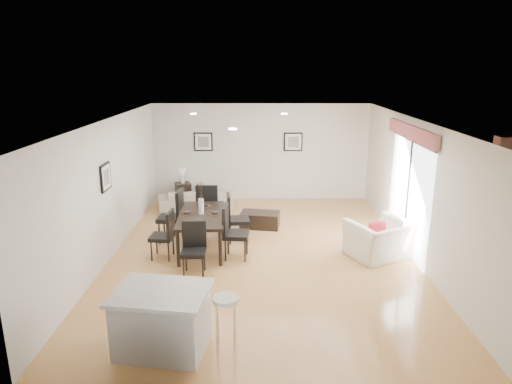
{
  "coord_description": "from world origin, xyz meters",
  "views": [
    {
      "loc": [
        -0.08,
        -8.6,
        3.68
      ],
      "look_at": [
        -0.12,
        0.4,
        1.19
      ],
      "focal_mm": 32.0,
      "sensor_mm": 36.0,
      "label": 1
    }
  ],
  "objects_px": {
    "dining_chair_foot": "(208,205)",
    "dining_table": "(201,218)",
    "coffee_table": "(260,220)",
    "dining_chair_head": "(194,245)",
    "dining_chair_efar": "(234,215)",
    "armchair": "(380,239)",
    "dining_chair_wnear": "(166,232)",
    "side_table": "(183,192)",
    "dining_chair_wfar": "(175,213)",
    "kitchen_island": "(162,320)",
    "dining_chair_enear": "(231,229)",
    "sofa": "(196,199)",
    "bar_stool": "(226,305)"
  },
  "relations": [
    {
      "from": "dining_chair_foot",
      "to": "dining_table",
      "type": "bearing_deg",
      "value": 88.91
    },
    {
      "from": "dining_table",
      "to": "dining_chair_foot",
      "type": "height_order",
      "value": "dining_chair_foot"
    },
    {
      "from": "dining_table",
      "to": "coffee_table",
      "type": "distance_m",
      "value": 1.88
    },
    {
      "from": "dining_chair_head",
      "to": "dining_chair_foot",
      "type": "bearing_deg",
      "value": 88.49
    },
    {
      "from": "dining_chair_efar",
      "to": "dining_chair_head",
      "type": "xyz_separation_m",
      "value": [
        -0.64,
        -1.59,
        -0.04
      ]
    },
    {
      "from": "armchair",
      "to": "dining_chair_foot",
      "type": "bearing_deg",
      "value": -49.81
    },
    {
      "from": "dining_table",
      "to": "coffee_table",
      "type": "xyz_separation_m",
      "value": [
        1.21,
        1.35,
        -0.51
      ]
    },
    {
      "from": "dining_chair_wnear",
      "to": "side_table",
      "type": "relative_size",
      "value": 1.82
    },
    {
      "from": "dining_chair_wfar",
      "to": "coffee_table",
      "type": "xyz_separation_m",
      "value": [
        1.84,
        0.9,
        -0.46
      ]
    },
    {
      "from": "dining_table",
      "to": "dining_chair_wnear",
      "type": "bearing_deg",
      "value": -147.73
    },
    {
      "from": "kitchen_island",
      "to": "armchair",
      "type": "bearing_deg",
      "value": 47.98
    },
    {
      "from": "dining_chair_wfar",
      "to": "dining_chair_enear",
      "type": "distance_m",
      "value": 1.56
    },
    {
      "from": "side_table",
      "to": "dining_chair_wfar",
      "type": "bearing_deg",
      "value": -84.23
    },
    {
      "from": "armchair",
      "to": "dining_chair_head",
      "type": "xyz_separation_m",
      "value": [
        -3.58,
        -0.72,
        0.17
      ]
    },
    {
      "from": "sofa",
      "to": "dining_chair_foot",
      "type": "xyz_separation_m",
      "value": [
        0.49,
        -1.56,
        0.34
      ]
    },
    {
      "from": "coffee_table",
      "to": "dining_chair_head",
      "type": "bearing_deg",
      "value": -106.72
    },
    {
      "from": "dining_chair_head",
      "to": "kitchen_island",
      "type": "xyz_separation_m",
      "value": [
        -0.11,
        -2.35,
        -0.11
      ]
    },
    {
      "from": "dining_table",
      "to": "dining_chair_enear",
      "type": "xyz_separation_m",
      "value": [
        0.64,
        -0.45,
        -0.08
      ]
    },
    {
      "from": "dining_chair_wfar",
      "to": "kitchen_island",
      "type": "height_order",
      "value": "dining_chair_wfar"
    },
    {
      "from": "dining_chair_wfar",
      "to": "dining_chair_head",
      "type": "relative_size",
      "value": 1.17
    },
    {
      "from": "dining_table",
      "to": "dining_chair_head",
      "type": "distance_m",
      "value": 1.15
    },
    {
      "from": "armchair",
      "to": "bar_stool",
      "type": "relative_size",
      "value": 1.51
    },
    {
      "from": "dining_chair_wfar",
      "to": "dining_chair_foot",
      "type": "distance_m",
      "value": 0.93
    },
    {
      "from": "sofa",
      "to": "dining_chair_enear",
      "type": "xyz_separation_m",
      "value": [
        1.12,
        -3.13,
        0.32
      ]
    },
    {
      "from": "dining_table",
      "to": "bar_stool",
      "type": "xyz_separation_m",
      "value": [
        0.74,
        -3.48,
        -0.03
      ]
    },
    {
      "from": "sofa",
      "to": "dining_table",
      "type": "relative_size",
      "value": 1.02
    },
    {
      "from": "sofa",
      "to": "dining_chair_efar",
      "type": "height_order",
      "value": "dining_chair_efar"
    },
    {
      "from": "coffee_table",
      "to": "kitchen_island",
      "type": "height_order",
      "value": "kitchen_island"
    },
    {
      "from": "dining_chair_foot",
      "to": "coffee_table",
      "type": "relative_size",
      "value": 1.23
    },
    {
      "from": "armchair",
      "to": "dining_chair_enear",
      "type": "bearing_deg",
      "value": -25.77
    },
    {
      "from": "armchair",
      "to": "dining_chair_wnear",
      "type": "xyz_separation_m",
      "value": [
        -4.23,
        -0.05,
        0.17
      ]
    },
    {
      "from": "dining_chair_wnear",
      "to": "dining_chair_efar",
      "type": "relative_size",
      "value": 0.93
    },
    {
      "from": "dining_chair_wfar",
      "to": "side_table",
      "type": "bearing_deg",
      "value": -170.7
    },
    {
      "from": "dining_chair_enear",
      "to": "dining_chair_wnear",
      "type": "bearing_deg",
      "value": 94.96
    },
    {
      "from": "dining_chair_wnear",
      "to": "kitchen_island",
      "type": "relative_size",
      "value": 0.72
    },
    {
      "from": "coffee_table",
      "to": "kitchen_island",
      "type": "distance_m",
      "value": 5.02
    },
    {
      "from": "dining_chair_wnear",
      "to": "bar_stool",
      "type": "xyz_separation_m",
      "value": [
        1.39,
        -3.02,
        0.11
      ]
    },
    {
      "from": "sofa",
      "to": "dining_chair_wnear",
      "type": "distance_m",
      "value": 3.16
    },
    {
      "from": "bar_stool",
      "to": "kitchen_island",
      "type": "bearing_deg",
      "value": -180.0
    },
    {
      "from": "dining_chair_foot",
      "to": "coffee_table",
      "type": "bearing_deg",
      "value": -170.46
    },
    {
      "from": "sofa",
      "to": "coffee_table",
      "type": "height_order",
      "value": "sofa"
    },
    {
      "from": "dining_chair_efar",
      "to": "side_table",
      "type": "bearing_deg",
      "value": 21.92
    },
    {
      "from": "dining_chair_head",
      "to": "coffee_table",
      "type": "distance_m",
      "value": 2.79
    },
    {
      "from": "kitchen_island",
      "to": "dining_chair_foot",
      "type": "bearing_deg",
      "value": 96.8
    },
    {
      "from": "dining_chair_head",
      "to": "bar_stool",
      "type": "distance_m",
      "value": 2.46
    },
    {
      "from": "dining_chair_wnear",
      "to": "dining_chair_efar",
      "type": "distance_m",
      "value": 1.58
    },
    {
      "from": "dining_chair_enear",
      "to": "bar_stool",
      "type": "relative_size",
      "value": 1.42
    },
    {
      "from": "dining_chair_wfar",
      "to": "side_table",
      "type": "height_order",
      "value": "dining_chair_wfar"
    },
    {
      "from": "dining_chair_enear",
      "to": "kitchen_island",
      "type": "relative_size",
      "value": 0.8
    },
    {
      "from": "dining_chair_efar",
      "to": "side_table",
      "type": "xyz_separation_m",
      "value": [
        -1.58,
        3.0,
        -0.32
      ]
    }
  ]
}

